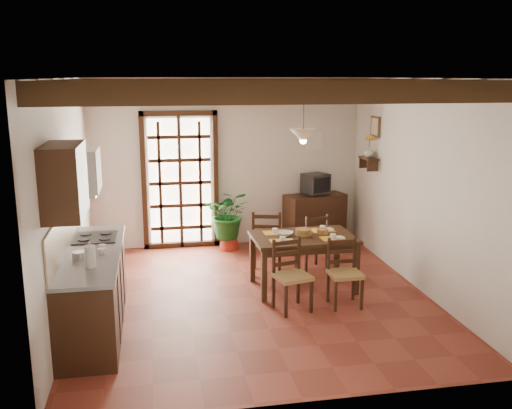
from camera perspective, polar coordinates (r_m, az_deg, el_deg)
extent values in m
plane|color=maroon|center=(7.55, -0.20, -9.24)|extent=(5.00, 5.00, 0.00)
cube|color=silver|center=(9.58, -2.86, 4.17)|extent=(4.50, 0.02, 2.80)
cube|color=silver|center=(4.78, 5.12, -4.68)|extent=(4.50, 0.02, 2.80)
cube|color=silver|center=(7.11, -18.35, 0.51)|extent=(0.02, 5.00, 2.80)
cube|color=silver|center=(7.86, 16.17, 1.77)|extent=(0.02, 5.00, 2.80)
cube|color=white|center=(7.00, -0.22, 12.52)|extent=(4.50, 5.00, 0.02)
cube|color=black|center=(4.95, 4.16, 11.11)|extent=(4.50, 0.14, 0.20)
cube|color=black|center=(5.77, 2.04, 11.37)|extent=(4.50, 0.14, 0.20)
cube|color=black|center=(6.59, 0.44, 11.55)|extent=(4.50, 0.14, 0.20)
cube|color=black|center=(7.42, -0.80, 11.68)|extent=(4.50, 0.14, 0.20)
cube|color=black|center=(8.25, -1.80, 11.79)|extent=(4.50, 0.14, 0.20)
cube|color=black|center=(9.08, -2.61, 11.87)|extent=(4.50, 0.14, 0.20)
cube|color=white|center=(9.55, -7.60, 2.22)|extent=(1.01, 0.02, 2.11)
cube|color=black|center=(9.36, -7.79, 9.04)|extent=(1.26, 0.10, 0.08)
cube|color=black|center=(9.49, -11.14, 2.02)|extent=(0.08, 0.10, 2.28)
cube|color=black|center=(9.55, -4.05, 2.29)|extent=(0.08, 0.10, 2.28)
cube|color=black|center=(9.48, -7.58, 2.14)|extent=(1.01, 0.03, 2.02)
cube|color=black|center=(6.77, -15.91, -8.42)|extent=(0.60, 2.20, 0.88)
cube|color=slate|center=(6.62, -16.16, -4.70)|extent=(0.64, 2.25, 0.04)
cube|color=tan|center=(6.59, -18.74, -2.87)|extent=(0.02, 2.20, 0.50)
cube|color=black|center=(5.74, -18.63, 2.26)|extent=(0.35, 0.80, 0.70)
cube|color=white|center=(6.97, -16.98, 3.30)|extent=(0.38, 0.60, 0.50)
cube|color=silver|center=(7.02, -16.84, 1.13)|extent=(0.32, 0.55, 0.04)
cube|color=black|center=(7.14, -15.75, -3.20)|extent=(0.50, 0.55, 0.02)
cylinder|color=white|center=(6.05, -16.25, -5.06)|extent=(0.11, 0.11, 0.24)
cylinder|color=silver|center=(6.38, -17.29, -4.97)|extent=(0.14, 0.14, 0.10)
cube|color=#382112|center=(7.67, 4.75, -3.30)|extent=(1.38, 0.90, 0.05)
cube|color=#382112|center=(7.69, 4.74, -3.82)|extent=(1.24, 0.81, 0.10)
cube|color=#382112|center=(8.31, 8.10, -4.77)|extent=(0.07, 0.07, 0.69)
cube|color=#382112|center=(7.99, -0.36, -5.37)|extent=(0.07, 0.07, 0.69)
cube|color=#382112|center=(7.64, 10.01, -6.43)|extent=(0.07, 0.07, 0.69)
cube|color=#382112|center=(7.29, 0.81, -7.18)|extent=(0.07, 0.07, 0.69)
cube|color=#A68246|center=(7.02, 3.66, -7.20)|extent=(0.49, 0.48, 0.05)
cube|color=black|center=(7.08, 3.06, -5.10)|extent=(0.40, 0.13, 0.45)
cube|color=black|center=(7.09, 3.64, -8.86)|extent=(0.47, 0.45, 0.44)
cube|color=#A68246|center=(7.22, 8.91, -6.88)|extent=(0.39, 0.38, 0.05)
cube|color=black|center=(7.30, 8.56, -4.88)|extent=(0.39, 0.04, 0.43)
cube|color=black|center=(7.30, 8.85, -8.43)|extent=(0.37, 0.36, 0.42)
cube|color=#A68246|center=(8.31, 1.10, -3.72)|extent=(0.52, 0.51, 0.05)
cube|color=black|center=(8.08, 1.06, -2.44)|extent=(0.44, 0.14, 0.48)
cube|color=black|center=(8.38, 1.09, -5.27)|extent=(0.50, 0.48, 0.47)
cube|color=#A68246|center=(8.49, 5.58, -3.72)|extent=(0.47, 0.46, 0.05)
cube|color=black|center=(8.30, 6.14, -2.56)|extent=(0.40, 0.12, 0.44)
cube|color=black|center=(8.56, 5.55, -5.09)|extent=(0.45, 0.43, 0.43)
cube|color=gold|center=(7.39, 2.63, -3.85)|extent=(0.31, 0.23, 0.01)
cube|color=gold|center=(7.57, 7.66, -3.55)|extent=(0.31, 0.23, 0.01)
cube|color=gold|center=(7.79, 1.93, -2.97)|extent=(0.31, 0.23, 0.01)
cube|color=gold|center=(7.96, 6.72, -2.71)|extent=(0.31, 0.23, 0.01)
cylinder|color=olive|center=(7.66, 4.76, -2.92)|extent=(0.21, 0.21, 0.09)
imported|color=white|center=(7.64, 2.91, -2.94)|extent=(0.29, 0.29, 0.05)
cube|color=black|center=(9.81, 5.88, -1.46)|extent=(1.10, 0.70, 0.86)
cube|color=black|center=(9.67, 5.96, 2.11)|extent=(0.49, 0.47, 0.33)
cube|color=black|center=(9.51, 6.26, 1.91)|extent=(0.30, 0.14, 0.25)
cube|color=white|center=(9.82, 5.89, 6.39)|extent=(0.25, 0.03, 0.32)
cone|color=maroon|center=(9.55, -2.69, -3.80)|extent=(0.34, 0.34, 0.21)
imported|color=#144C19|center=(9.43, -2.72, -1.12)|extent=(2.29, 2.09, 2.15)
cube|color=black|center=(9.23, 11.22, 4.55)|extent=(0.20, 0.42, 0.03)
cube|color=black|center=(9.09, 11.58, 3.83)|extent=(0.18, 0.03, 0.18)
cube|color=black|center=(9.40, 10.82, 4.16)|extent=(0.18, 0.03, 0.18)
imported|color=#B2BFB2|center=(9.22, 11.25, 5.17)|extent=(0.15, 0.15, 0.15)
sphere|color=gold|center=(9.19, 11.30, 6.46)|extent=(0.14, 0.14, 0.14)
cylinder|color=#144C19|center=(9.21, 11.26, 5.54)|extent=(0.01, 0.01, 0.28)
cube|color=brown|center=(9.20, 11.85, 7.64)|extent=(0.03, 0.32, 0.32)
cube|color=#C3B292|center=(9.20, 11.76, 7.64)|extent=(0.01, 0.26, 0.26)
cylinder|color=black|center=(7.48, 4.80, 9.81)|extent=(0.01, 0.01, 0.70)
cone|color=beige|center=(7.51, 4.75, 6.99)|extent=(0.36, 0.36, 0.14)
sphere|color=#FFD88C|center=(7.51, 4.73, 6.38)|extent=(0.09, 0.09, 0.09)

